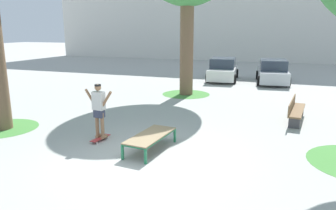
# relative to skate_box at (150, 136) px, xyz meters

# --- Properties ---
(ground_plane) EXTENTS (120.00, 120.00, 0.00)m
(ground_plane) POSITION_rel_skate_box_xyz_m (0.03, -0.57, -0.41)
(ground_plane) COLOR #A8A8A3
(skate_box) EXTENTS (0.95, 1.97, 0.46)m
(skate_box) POSITION_rel_skate_box_xyz_m (0.00, 0.00, 0.00)
(skate_box) COLOR #237A4C
(skate_box) RESTS_ON ground
(skateboard) EXTENTS (0.29, 0.82, 0.09)m
(skateboard) POSITION_rel_skate_box_xyz_m (-1.79, 0.23, -0.34)
(skateboard) COLOR #B23333
(skateboard) RESTS_ON ground
(skater) EXTENTS (1.00, 0.31, 1.69)m
(skater) POSITION_rel_skate_box_xyz_m (-1.79, 0.23, 0.66)
(skater) COLOR #8E6647
(skater) RESTS_ON skateboard
(grass_patch_near_left) EXTENTS (2.38, 2.38, 0.01)m
(grass_patch_near_left) POSITION_rel_skate_box_xyz_m (-5.71, 0.19, -0.41)
(grass_patch_near_left) COLOR #47893D
(grass_patch_near_left) RESTS_ON ground
(grass_patch_mid_back) EXTENTS (2.52, 2.52, 0.01)m
(grass_patch_mid_back) POSITION_rel_skate_box_xyz_m (-1.33, 8.13, -0.41)
(grass_patch_mid_back) COLOR #47893D
(grass_patch_mid_back) RESTS_ON ground
(car_white) EXTENTS (2.18, 4.33, 1.50)m
(car_white) POSITION_rel_skate_box_xyz_m (-0.35, 13.59, 0.28)
(car_white) COLOR silver
(car_white) RESTS_ON ground
(car_silver) EXTENTS (2.25, 4.36, 1.50)m
(car_silver) POSITION_rel_skate_box_xyz_m (2.85, 13.49, 0.28)
(car_silver) COLOR #B7BABF
(car_silver) RESTS_ON ground
(park_bench) EXTENTS (0.71, 2.43, 0.83)m
(park_bench) POSITION_rel_skate_box_xyz_m (3.99, 4.58, 0.03)
(park_bench) COLOR brown
(park_bench) RESTS_ON ground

